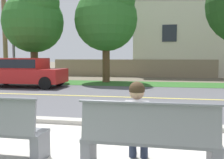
{
  "coord_description": "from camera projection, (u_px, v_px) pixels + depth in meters",
  "views": [
    {
      "loc": [
        1.38,
        -3.24,
        1.59
      ],
      "look_at": [
        0.17,
        3.22,
        1.0
      ],
      "focal_mm": 40.14,
      "sensor_mm": 36.0,
      "label": 1
    }
  ],
  "objects": [
    {
      "name": "ground_plane",
      "position": [
        128.0,
        92.0,
        11.4
      ],
      "size": [
        140.0,
        140.0,
        0.0
      ],
      "primitive_type": "plane",
      "color": "#665B4C"
    },
    {
      "name": "shade_tree_left",
      "position": [
        108.0,
        15.0,
        15.45
      ],
      "size": [
        3.92,
        3.92,
        6.47
      ],
      "color": "brown",
      "rests_on": "ground_plane"
    },
    {
      "name": "curb_edge",
      "position": [
        98.0,
        123.0,
        5.87
      ],
      "size": [
        44.0,
        0.3,
        0.11
      ],
      "primitive_type": "cube",
      "color": "#ADA89E",
      "rests_on": "ground_plane"
    },
    {
      "name": "sidewalk_pavement",
      "position": [
        69.0,
        157.0,
        3.96
      ],
      "size": [
        44.0,
        3.6,
        0.01
      ],
      "primitive_type": "cube",
      "color": "#B7B2A8",
      "rests_on": "ground_plane"
    },
    {
      "name": "seated_person_grey",
      "position": [
        137.0,
        120.0,
        3.63
      ],
      "size": [
        0.52,
        0.68,
        1.25
      ],
      "color": "#333D56",
      "rests_on": "ground_plane"
    },
    {
      "name": "house_across_street",
      "position": [
        195.0,
        36.0,
        22.02
      ],
      "size": [
        11.06,
        6.91,
        6.83
      ],
      "color": "beige",
      "rests_on": "ground_plane"
    },
    {
      "name": "road_centre_line",
      "position": [
        123.0,
        97.0,
        9.93
      ],
      "size": [
        48.0,
        0.14,
        0.01
      ],
      "primitive_type": "cube",
      "color": "#E0CC4C",
      "rests_on": "ground_plane"
    },
    {
      "name": "street_asphalt",
      "position": [
        123.0,
        97.0,
        9.93
      ],
      "size": [
        52.0,
        8.0,
        0.01
      ],
      "primitive_type": "cube",
      "color": "#515156",
      "rests_on": "ground_plane"
    },
    {
      "name": "far_verge_grass",
      "position": [
        135.0,
        84.0,
        14.91
      ],
      "size": [
        48.0,
        2.8,
        0.02
      ],
      "primitive_type": "cube",
      "color": "#2D6026",
      "rests_on": "ground_plane"
    },
    {
      "name": "car_red_near",
      "position": [
        24.0,
        71.0,
        13.24
      ],
      "size": [
        4.3,
        1.86,
        1.54
      ],
      "color": "red",
      "rests_on": "ground_plane"
    },
    {
      "name": "streetlamp",
      "position": [
        14.0,
        20.0,
        15.77
      ],
      "size": [
        0.24,
        2.1,
        6.84
      ],
      "color": "gray",
      "rests_on": "ground_plane"
    },
    {
      "name": "bench_right",
      "position": [
        149.0,
        139.0,
        3.44
      ],
      "size": [
        1.9,
        0.48,
        1.01
      ],
      "color": "slate",
      "rests_on": "ground_plane"
    },
    {
      "name": "garden_wall",
      "position": [
        132.0,
        68.0,
        20.08
      ],
      "size": [
        13.0,
        0.36,
        1.4
      ],
      "primitive_type": "cube",
      "color": "gray",
      "rests_on": "ground_plane"
    },
    {
      "name": "shade_tree_far_left",
      "position": [
        34.0,
        18.0,
        15.43
      ],
      "size": [
        3.75,
        3.75,
        6.19
      ],
      "color": "brown",
      "rests_on": "ground_plane"
    }
  ]
}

